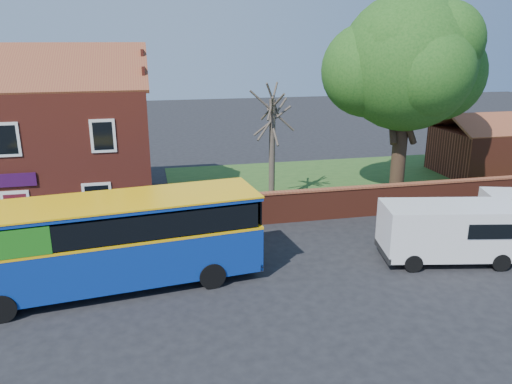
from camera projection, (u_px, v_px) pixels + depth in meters
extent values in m
plane|color=black|center=(190.00, 303.00, 17.23)|extent=(120.00, 120.00, 0.00)
cube|color=gray|center=(12.00, 253.00, 21.13)|extent=(18.00, 3.50, 0.12)
cube|color=slate|center=(1.00, 271.00, 19.50)|extent=(18.00, 0.15, 0.14)
cube|color=#426B28|center=(374.00, 180.00, 32.04)|extent=(26.00, 12.00, 0.04)
cube|color=maroon|center=(30.00, 151.00, 25.55)|extent=(12.00, 8.00, 6.50)
cube|color=brown|center=(8.00, 68.00, 22.43)|extent=(12.30, 4.08, 2.16)
cube|color=brown|center=(27.00, 63.00, 26.16)|extent=(12.30, 4.08, 2.16)
cube|color=black|center=(6.00, 140.00, 21.39)|extent=(1.10, 0.06, 1.50)
cube|color=#4C0F19|center=(18.00, 217.00, 22.41)|extent=(0.95, 0.04, 2.10)
cube|color=silver|center=(18.00, 215.00, 22.41)|extent=(1.20, 0.06, 2.30)
cube|color=#310C38|center=(12.00, 180.00, 21.90)|extent=(2.00, 0.06, 0.60)
cube|color=maroon|center=(425.00, 197.00, 26.23)|extent=(22.00, 0.30, 1.50)
cube|color=brown|center=(426.00, 183.00, 25.99)|extent=(22.00, 0.38, 0.10)
cube|color=maroon|center=(500.00, 151.00, 33.46)|extent=(8.00, 5.00, 3.00)
cube|color=brown|center=(492.00, 118.00, 34.02)|extent=(8.20, 2.56, 1.24)
cube|color=#0D3295|center=(109.00, 256.00, 18.02)|extent=(11.16, 4.00, 1.73)
cube|color=#FFB70D|center=(107.00, 233.00, 17.76)|extent=(11.18, 4.02, 0.10)
cube|color=black|center=(106.00, 220.00, 17.61)|extent=(10.73, 3.97, 0.87)
cube|color=#0D3295|center=(104.00, 204.00, 17.43)|extent=(11.16, 4.00, 0.14)
cube|color=#FFB70D|center=(104.00, 202.00, 17.41)|extent=(11.20, 4.04, 0.06)
cylinder|color=black|center=(1.00, 308.00, 15.98)|extent=(1.01, 0.39, 0.98)
cylinder|color=black|center=(10.00, 274.00, 18.30)|extent=(1.01, 0.39, 0.98)
cylinder|color=black|center=(212.00, 275.00, 18.19)|extent=(1.01, 0.39, 0.98)
cylinder|color=black|center=(196.00, 249.00, 20.50)|extent=(1.01, 0.39, 0.98)
cube|color=white|center=(450.00, 229.00, 20.20)|extent=(5.74, 3.17, 2.06)
cube|color=black|center=(510.00, 221.00, 20.16)|extent=(0.43, 1.83, 0.81)
cube|color=black|center=(511.00, 250.00, 20.53)|extent=(0.51, 2.15, 0.26)
cylinder|color=black|center=(413.00, 263.00, 19.47)|extent=(0.75, 0.35, 0.72)
cylinder|color=black|center=(398.00, 243.00, 21.43)|extent=(0.75, 0.35, 0.72)
cylinder|color=black|center=(501.00, 262.00, 19.55)|extent=(0.75, 0.35, 0.72)
cylinder|color=black|center=(477.00, 242.00, 21.51)|extent=(0.75, 0.35, 0.72)
cylinder|color=black|center=(507.00, 234.00, 22.49)|extent=(0.64, 0.38, 0.60)
cylinder|color=black|center=(493.00, 221.00, 24.12)|extent=(0.64, 0.38, 0.60)
cylinder|color=black|center=(398.00, 159.00, 27.95)|extent=(0.80, 0.80, 4.62)
sphere|color=#386D22|center=(407.00, 63.00, 26.40)|extent=(7.23, 7.23, 7.23)
sphere|color=#386D22|center=(437.00, 73.00, 27.39)|extent=(5.22, 5.22, 5.22)
sphere|color=#386D22|center=(368.00, 70.00, 26.69)|extent=(5.02, 5.02, 5.02)
cylinder|color=#4C4238|center=(272.00, 153.00, 26.79)|extent=(0.33, 0.33, 5.73)
cylinder|color=#4C4238|center=(272.00, 115.00, 26.18)|extent=(0.34, 2.80, 2.25)
cylinder|color=#4C4238|center=(272.00, 119.00, 26.25)|extent=(1.46, 2.06, 2.06)
cylinder|color=#4C4238|center=(272.00, 111.00, 26.12)|extent=(2.35, 1.08, 2.28)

